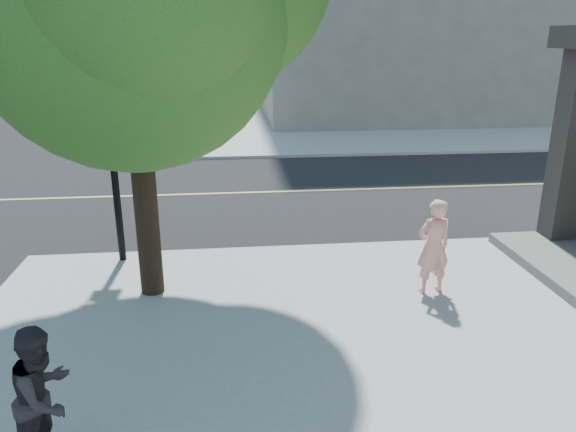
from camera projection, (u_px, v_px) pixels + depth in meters
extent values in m
plane|color=black|center=(81.00, 259.00, 10.86)|extent=(140.00, 140.00, 0.00)
cube|color=black|center=(122.00, 196.00, 15.11)|extent=(140.00, 9.00, 0.01)
cube|color=#9D9D9D|center=(404.00, 110.00, 32.52)|extent=(29.00, 25.00, 0.12)
cube|color=#35302B|center=(571.00, 144.00, 10.69)|extent=(0.55, 0.55, 4.20)
imported|color=#F3A091|center=(433.00, 247.00, 8.97)|extent=(0.65, 0.48, 1.63)
imported|color=#2B2427|center=(44.00, 397.00, 5.31)|extent=(0.78, 0.89, 1.53)
cylinder|color=black|center=(144.00, 182.00, 8.64)|extent=(0.38, 0.38, 3.83)
sphere|color=#386C24|center=(129.00, 10.00, 7.84)|extent=(4.68, 4.68, 4.68)
cylinder|color=black|center=(111.00, 142.00, 9.83)|extent=(0.13, 0.13, 4.60)
cylinder|color=black|center=(10.00, 19.00, 9.03)|extent=(2.85, 0.11, 0.11)
cube|color=white|center=(111.00, 111.00, 9.65)|extent=(0.60, 0.04, 0.22)
cube|color=navy|center=(114.00, 142.00, 9.82)|extent=(0.49, 0.04, 0.60)
imported|color=black|center=(103.00, 60.00, 9.39)|extent=(0.18, 0.22, 1.09)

